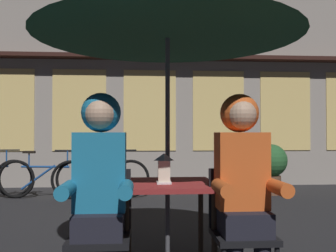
% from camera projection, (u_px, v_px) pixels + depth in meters
% --- Properties ---
extents(cafe_table, '(0.72, 0.72, 0.74)m').
position_uv_depth(cafe_table, '(168.00, 195.00, 2.99)').
color(cafe_table, maroon).
rests_on(cafe_table, ground_plane).
extents(patio_umbrella, '(2.10, 2.10, 2.31)m').
position_uv_depth(patio_umbrella, '(168.00, 14.00, 3.01)').
color(patio_umbrella, '#4C4C51').
rests_on(patio_umbrella, ground_plane).
extents(lantern, '(0.11, 0.11, 0.23)m').
position_uv_depth(lantern, '(164.00, 168.00, 2.92)').
color(lantern, white).
rests_on(lantern, cafe_table).
extents(chair_left, '(0.40, 0.40, 0.87)m').
position_uv_depth(chair_left, '(100.00, 227.00, 2.58)').
color(chair_left, black).
rests_on(chair_left, ground_plane).
extents(chair_right, '(0.40, 0.40, 0.87)m').
position_uv_depth(chair_right, '(241.00, 225.00, 2.65)').
color(chair_right, black).
rests_on(chair_right, ground_plane).
extents(person_left_hooded, '(0.45, 0.56, 1.40)m').
position_uv_depth(person_left_hooded, '(100.00, 175.00, 2.53)').
color(person_left_hooded, black).
rests_on(person_left_hooded, ground_plane).
extents(person_right_hooded, '(0.45, 0.56, 1.40)m').
position_uv_depth(person_right_hooded, '(243.00, 174.00, 2.60)').
color(person_right_hooded, black).
rests_on(person_right_hooded, ground_plane).
extents(shopfront_building, '(10.00, 0.93, 6.20)m').
position_uv_depth(shopfront_building, '(183.00, 44.00, 8.46)').
color(shopfront_building, '#9E9389').
rests_on(shopfront_building, ground_plane).
extents(bicycle_second, '(1.67, 0.27, 0.84)m').
position_uv_depth(bicycle_second, '(45.00, 178.00, 6.56)').
color(bicycle_second, black).
rests_on(bicycle_second, ground_plane).
extents(bicycle_third, '(1.68, 0.17, 0.84)m').
position_uv_depth(bicycle_third, '(101.00, 178.00, 6.59)').
color(bicycle_third, black).
rests_on(bicycle_third, ground_plane).
extents(potted_plant, '(0.60, 0.60, 0.92)m').
position_uv_depth(potted_plant, '(271.00, 165.00, 7.02)').
color(potted_plant, brown).
rests_on(potted_plant, ground_plane).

